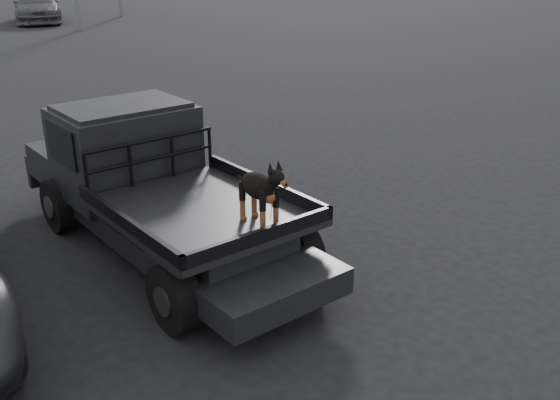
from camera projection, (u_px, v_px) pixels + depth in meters
ground at (223, 295)px, 7.22m from camera, size 120.00×120.00×0.00m
flatbed_ute at (164, 218)px, 8.11m from camera, size 2.00×5.40×0.92m
ute_cab at (124, 136)px, 8.46m from camera, size 1.72×1.30×0.88m
headache_rack at (152, 161)px, 7.98m from camera, size 1.80×0.08×0.55m
dog at (259, 192)px, 6.72m from camera, size 0.32×0.60×0.74m
distant_car_b at (37, 6)px, 32.99m from camera, size 3.78×5.92×1.60m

